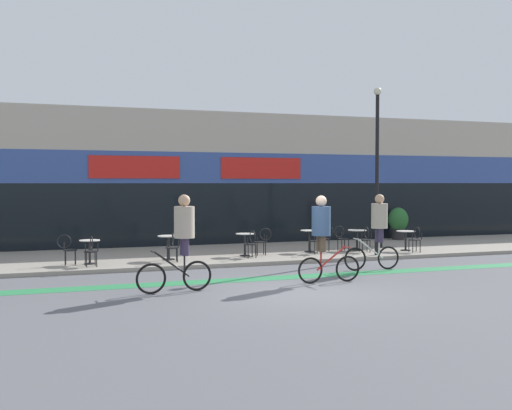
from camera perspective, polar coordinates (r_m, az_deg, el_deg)
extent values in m
plane|color=#5B5B60|center=(14.01, 4.57, -8.32)|extent=(120.00, 120.00, 0.00)
cube|color=gray|center=(20.77, -3.49, -4.72)|extent=(40.00, 5.50, 0.12)
cube|color=#B2A899|center=(25.23, -6.40, 2.41)|extent=(40.00, 4.00, 5.33)
cube|color=black|center=(23.35, -5.33, -0.86)|extent=(38.80, 0.10, 2.40)
cube|color=#334C93|center=(23.34, -5.36, 3.56)|extent=(39.20, 0.14, 1.20)
cube|color=red|center=(22.81, -11.45, 3.56)|extent=(3.37, 0.08, 0.84)
cube|color=red|center=(23.99, 0.51, 3.53)|extent=(3.37, 0.08, 0.84)
cube|color=#2D844C|center=(16.01, 1.40, -6.97)|extent=(36.00, 0.70, 0.01)
cylinder|color=black|center=(18.54, -15.55, -5.40)|extent=(0.33, 0.33, 0.02)
cylinder|color=black|center=(18.50, -15.56, -4.37)|extent=(0.07, 0.07, 0.69)
cylinder|color=silver|center=(18.46, -15.57, -3.27)|extent=(0.60, 0.60, 0.02)
cylinder|color=black|center=(19.05, -8.29, -5.14)|extent=(0.39, 0.39, 0.02)
cylinder|color=black|center=(19.01, -8.30, -4.08)|extent=(0.07, 0.07, 0.73)
cylinder|color=silver|center=(18.97, -8.30, -2.94)|extent=(0.70, 0.70, 0.02)
cylinder|color=black|center=(19.89, -1.06, -4.81)|extent=(0.33, 0.33, 0.02)
cylinder|color=black|center=(19.86, -1.06, -3.82)|extent=(0.07, 0.07, 0.71)
cylinder|color=silver|center=(19.82, -1.06, -2.76)|extent=(0.61, 0.61, 0.02)
cylinder|color=black|center=(21.05, 5.10, -4.44)|extent=(0.35, 0.35, 0.02)
cylinder|color=black|center=(21.01, 5.11, -3.47)|extent=(0.07, 0.07, 0.74)
cylinder|color=silver|center=(20.98, 5.11, -2.44)|extent=(0.63, 0.63, 0.02)
cylinder|color=black|center=(21.72, 9.60, -4.26)|extent=(0.36, 0.36, 0.02)
cylinder|color=black|center=(21.68, 9.60, -3.35)|extent=(0.07, 0.07, 0.71)
cylinder|color=silver|center=(21.65, 9.61, -2.39)|extent=(0.66, 0.66, 0.02)
cylinder|color=black|center=(22.06, 14.06, -4.19)|extent=(0.36, 0.36, 0.02)
cylinder|color=black|center=(22.02, 14.07, -3.35)|extent=(0.07, 0.07, 0.68)
cylinder|color=silver|center=(21.99, 14.08, -2.43)|extent=(0.66, 0.66, 0.02)
cylinder|color=black|center=(17.94, -15.46, -4.29)|extent=(0.43, 0.43, 0.03)
cylinder|color=black|center=(18.09, -15.95, -4.96)|extent=(0.03, 0.03, 0.42)
cylinder|color=black|center=(18.13, -15.07, -4.94)|extent=(0.03, 0.03, 0.42)
cylinder|color=black|center=(17.81, -15.83, -5.07)|extent=(0.03, 0.03, 0.42)
cylinder|color=black|center=(17.85, -14.94, -5.04)|extent=(0.03, 0.03, 0.42)
torus|color=black|center=(17.75, -15.39, -3.51)|extent=(0.06, 0.41, 0.41)
cylinder|color=black|center=(17.74, -15.93, -3.95)|extent=(0.03, 0.03, 0.23)
cylinder|color=black|center=(17.79, -14.84, -3.93)|extent=(0.03, 0.03, 0.23)
cylinder|color=black|center=(18.46, -17.27, -4.13)|extent=(0.43, 0.43, 0.03)
cylinder|color=black|center=(18.62, -16.81, -4.77)|extent=(0.03, 0.03, 0.42)
cylinder|color=black|center=(18.34, -16.84, -4.87)|extent=(0.03, 0.03, 0.42)
cylinder|color=black|center=(18.64, -17.67, -4.77)|extent=(0.03, 0.03, 0.42)
cylinder|color=black|center=(18.36, -17.72, -4.88)|extent=(0.03, 0.03, 0.42)
torus|color=black|center=(18.45, -17.81, -3.32)|extent=(0.41, 0.06, 0.41)
cylinder|color=black|center=(18.63, -17.77, -3.68)|extent=(0.03, 0.03, 0.23)
cylinder|color=black|center=(18.29, -17.83, -3.79)|extent=(0.03, 0.03, 0.23)
cylinder|color=black|center=(18.46, -7.98, -4.05)|extent=(0.44, 0.44, 0.03)
cylinder|color=black|center=(18.61, -8.45, -4.70)|extent=(0.03, 0.03, 0.42)
cylinder|color=black|center=(18.64, -7.59, -4.69)|extent=(0.03, 0.03, 0.42)
cylinder|color=black|center=(18.34, -8.37, -4.80)|extent=(0.03, 0.03, 0.42)
cylinder|color=black|center=(18.36, -7.50, -4.79)|extent=(0.03, 0.03, 0.42)
torus|color=black|center=(18.27, -7.93, -3.29)|extent=(0.07, 0.41, 0.41)
cylinder|color=black|center=(18.27, -8.47, -3.72)|extent=(0.03, 0.03, 0.23)
cylinder|color=black|center=(18.30, -7.40, -3.70)|extent=(0.03, 0.03, 0.23)
cylinder|color=black|center=(19.33, -0.56, -3.75)|extent=(0.45, 0.45, 0.03)
cylinder|color=black|center=(19.42, -1.11, -4.40)|extent=(0.03, 0.03, 0.42)
cylinder|color=black|center=(19.54, -0.37, -4.35)|extent=(0.03, 0.03, 0.42)
cylinder|color=black|center=(19.17, -0.75, -4.48)|extent=(0.03, 0.03, 0.42)
cylinder|color=black|center=(19.29, 0.00, -4.44)|extent=(0.03, 0.03, 0.42)
torus|color=black|center=(19.15, -0.33, -3.02)|extent=(0.08, 0.41, 0.41)
cylinder|color=black|center=(19.09, -0.79, -3.44)|extent=(0.03, 0.03, 0.23)
cylinder|color=black|center=(19.24, 0.12, -3.40)|extent=(0.03, 0.03, 0.23)
cylinder|color=black|center=(20.02, 0.44, -3.55)|extent=(0.45, 0.45, 0.03)
cylinder|color=black|center=(19.88, 0.13, -4.24)|extent=(0.03, 0.03, 0.42)
cylinder|color=black|center=(20.15, -0.04, -4.15)|extent=(0.03, 0.03, 0.42)
cylinder|color=black|center=(19.94, 0.92, -4.22)|extent=(0.03, 0.03, 0.42)
cylinder|color=black|center=(20.21, 0.74, -4.14)|extent=(0.03, 0.03, 0.42)
torus|color=black|center=(20.03, 0.91, -2.79)|extent=(0.41, 0.08, 0.41)
cylinder|color=black|center=(19.88, 1.02, -3.22)|extent=(0.03, 0.03, 0.23)
cylinder|color=black|center=(20.21, 0.81, -3.13)|extent=(0.03, 0.03, 0.23)
cylinder|color=black|center=(20.51, 5.74, -3.42)|extent=(0.45, 0.45, 0.03)
cylinder|color=black|center=(20.57, 5.19, -4.03)|extent=(0.03, 0.03, 0.42)
cylinder|color=black|center=(20.72, 5.85, -3.99)|extent=(0.03, 0.03, 0.42)
cylinder|color=black|center=(20.34, 5.61, -4.11)|extent=(0.03, 0.03, 0.42)
cylinder|color=black|center=(20.49, 6.28, -4.06)|extent=(0.03, 0.03, 0.42)
torus|color=black|center=(20.34, 6.00, -2.73)|extent=(0.08, 0.41, 0.41)
cylinder|color=black|center=(20.26, 5.59, -3.13)|extent=(0.03, 0.03, 0.23)
cylinder|color=black|center=(20.45, 6.40, -3.08)|extent=(0.03, 0.03, 0.23)
cylinder|color=black|center=(21.24, 6.46, -3.24)|extent=(0.41, 0.41, 0.03)
cylinder|color=black|center=(21.07, 6.27, -3.89)|extent=(0.03, 0.03, 0.42)
cylinder|color=black|center=(21.33, 5.96, -3.82)|extent=(0.03, 0.03, 0.42)
cylinder|color=black|center=(21.19, 6.96, -3.86)|extent=(0.03, 0.03, 0.42)
cylinder|color=black|center=(21.44, 6.65, -3.79)|extent=(0.03, 0.03, 0.42)
torus|color=black|center=(21.29, 6.88, -2.52)|extent=(0.41, 0.03, 0.41)
cylinder|color=black|center=(21.14, 7.08, -2.92)|extent=(0.03, 0.03, 0.23)
cylinder|color=black|center=(21.45, 6.69, -2.84)|extent=(0.03, 0.03, 0.23)
cylinder|color=black|center=(21.20, 10.32, -3.27)|extent=(0.45, 0.45, 0.03)
cylinder|color=black|center=(21.30, 9.83, -3.85)|extent=(0.03, 0.03, 0.42)
cylinder|color=black|center=(21.40, 10.53, -3.82)|extent=(0.03, 0.03, 0.42)
cylinder|color=black|center=(21.04, 10.10, -3.92)|extent=(0.03, 0.03, 0.42)
cylinder|color=black|center=(21.14, 10.81, -3.90)|extent=(0.03, 0.03, 0.42)
torus|color=black|center=(21.01, 10.49, -2.60)|extent=(0.08, 0.41, 0.41)
cylinder|color=black|center=(20.96, 10.06, -2.98)|extent=(0.03, 0.03, 0.23)
cylinder|color=black|center=(21.09, 10.92, -2.95)|extent=(0.03, 0.03, 0.23)
cylinder|color=black|center=(21.42, 8.31, -3.20)|extent=(0.42, 0.42, 0.03)
cylinder|color=black|center=(21.63, 8.44, -3.75)|extent=(0.03, 0.03, 0.42)
cylinder|color=black|center=(21.39, 8.82, -3.81)|extent=(0.03, 0.03, 0.42)
cylinder|color=black|center=(21.49, 7.80, -3.78)|extent=(0.03, 0.03, 0.42)
cylinder|color=black|center=(21.25, 8.18, -3.85)|extent=(0.03, 0.03, 0.42)
torus|color=black|center=(21.31, 7.92, -2.52)|extent=(0.41, 0.05, 0.41)
cylinder|color=black|center=(21.47, 7.69, -2.84)|extent=(0.03, 0.03, 0.23)
cylinder|color=black|center=(21.17, 8.15, -2.91)|extent=(0.03, 0.03, 0.23)
cylinder|color=black|center=(21.56, 14.87, -3.21)|extent=(0.44, 0.44, 0.03)
cylinder|color=black|center=(21.64, 14.36, -3.79)|extent=(0.03, 0.03, 0.42)
cylinder|color=black|center=(21.77, 15.02, -3.76)|extent=(0.03, 0.03, 0.42)
cylinder|color=black|center=(21.39, 14.71, -3.86)|extent=(0.03, 0.03, 0.42)
cylinder|color=black|center=(21.52, 15.37, -3.83)|extent=(0.03, 0.03, 0.42)
torus|color=black|center=(21.39, 15.09, -2.55)|extent=(0.07, 0.41, 0.41)
cylinder|color=black|center=(21.32, 14.68, -2.93)|extent=(0.03, 0.03, 0.23)
cylinder|color=black|center=(21.48, 15.49, -2.90)|extent=(0.03, 0.03, 0.23)
cylinder|color=#232326|center=(26.19, 13.39, -2.67)|extent=(0.53, 0.53, 0.50)
ellipsoid|color=#28662D|center=(26.14, 13.40, -1.34)|extent=(0.84, 0.84, 1.01)
cylinder|color=black|center=(20.36, 11.45, 2.85)|extent=(0.12, 0.12, 5.38)
sphere|color=beige|center=(20.58, 11.51, 10.57)|extent=(0.26, 0.26, 0.26)
torus|color=black|center=(15.61, 8.71, -6.01)|extent=(0.67, 0.07, 0.67)
torus|color=black|center=(15.18, 5.20, -6.23)|extent=(0.67, 0.07, 0.67)
cylinder|color=red|center=(15.37, 7.16, -5.06)|extent=(0.80, 0.06, 0.60)
cylinder|color=red|center=(15.26, 6.21, -5.30)|extent=(0.04, 0.04, 0.47)
cylinder|color=red|center=(15.52, 8.55, -3.94)|extent=(0.04, 0.48, 0.03)
cylinder|color=#4C3D2D|center=(15.30, 6.07, -3.64)|extent=(0.17, 0.17, 0.40)
cylinder|color=#4C3D2D|center=(15.13, 6.36, -3.70)|extent=(0.17, 0.17, 0.40)
cylinder|color=#334C70|center=(15.17, 6.22, -1.53)|extent=(0.49, 0.49, 0.74)
sphere|color=beige|center=(15.14, 6.23, 0.38)|extent=(0.28, 0.28, 0.28)
torus|color=black|center=(17.54, 9.43, -5.10)|extent=(0.68, 0.10, 0.68)
torus|color=black|center=(18.00, 12.48, -4.93)|extent=(0.68, 0.10, 0.68)
cylinder|color=silver|center=(17.70, 10.83, -4.10)|extent=(0.82, 0.10, 0.61)
cylinder|color=silver|center=(17.84, 11.65, -4.22)|extent=(0.04, 0.04, 0.48)
cylinder|color=silver|center=(17.49, 9.60, -3.21)|extent=(0.06, 0.48, 0.03)
cylinder|color=#382D47|center=(17.71, 11.79, -2.85)|extent=(0.17, 0.17, 0.40)
cylinder|color=#382D47|center=(17.87, 11.53, -2.80)|extent=(0.17, 0.17, 0.40)
cylinder|color=#B2A38E|center=(17.75, 11.67, -1.02)|extent=(0.50, 0.50, 0.72)
sphere|color=tan|center=(17.73, 11.68, 0.58)|extent=(0.27, 0.27, 0.27)
torus|color=black|center=(13.91, -9.96, -6.93)|extent=(0.71, 0.12, 0.71)
torus|color=black|center=(14.21, -5.63, -6.71)|extent=(0.71, 0.12, 0.71)
cylinder|color=black|center=(13.99, -7.99, -5.62)|extent=(0.85, 0.12, 0.64)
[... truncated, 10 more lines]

